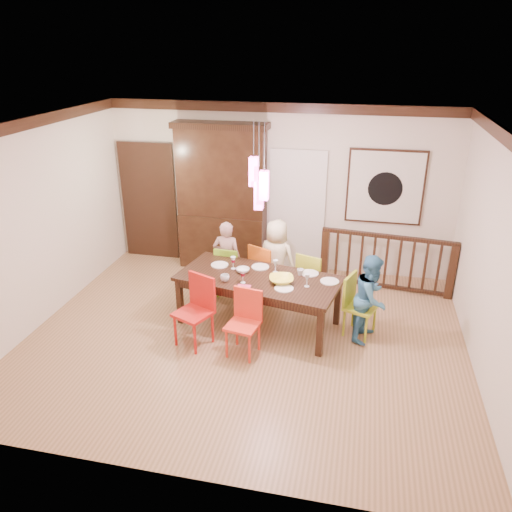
% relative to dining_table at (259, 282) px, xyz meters
% --- Properties ---
extents(floor, '(6.00, 6.00, 0.00)m').
position_rel_dining_table_xyz_m(floor, '(-0.10, -0.42, -0.67)').
color(floor, olive).
rests_on(floor, ground).
extents(ceiling, '(6.00, 6.00, 0.00)m').
position_rel_dining_table_xyz_m(ceiling, '(-0.10, -0.42, 2.23)').
color(ceiling, white).
rests_on(ceiling, wall_back).
extents(wall_back, '(6.00, 0.00, 6.00)m').
position_rel_dining_table_xyz_m(wall_back, '(-0.10, 2.08, 0.78)').
color(wall_back, beige).
rests_on(wall_back, floor).
extents(wall_left, '(0.00, 5.00, 5.00)m').
position_rel_dining_table_xyz_m(wall_left, '(-3.10, -0.42, 0.78)').
color(wall_left, beige).
rests_on(wall_left, floor).
extents(wall_right, '(0.00, 5.00, 5.00)m').
position_rel_dining_table_xyz_m(wall_right, '(2.90, -0.42, 0.78)').
color(wall_right, beige).
rests_on(wall_right, floor).
extents(crown_molding, '(6.00, 5.00, 0.16)m').
position_rel_dining_table_xyz_m(crown_molding, '(-0.10, -0.42, 2.15)').
color(crown_molding, black).
rests_on(crown_molding, wall_back).
extents(panel_door, '(1.04, 0.07, 2.24)m').
position_rel_dining_table_xyz_m(panel_door, '(-2.50, 2.03, 0.38)').
color(panel_door, black).
rests_on(panel_door, wall_back).
extents(white_doorway, '(0.97, 0.05, 2.22)m').
position_rel_dining_table_xyz_m(white_doorway, '(0.25, 2.05, 0.38)').
color(white_doorway, silver).
rests_on(white_doorway, wall_back).
extents(painting, '(1.25, 0.06, 1.25)m').
position_rel_dining_table_xyz_m(painting, '(1.70, 2.04, 0.93)').
color(painting, black).
rests_on(painting, wall_back).
extents(pendant_cluster, '(0.27, 0.21, 1.14)m').
position_rel_dining_table_xyz_m(pendant_cluster, '(0.00, -0.00, 1.43)').
color(pendant_cluster, '#EA46A4').
rests_on(pendant_cluster, ceiling).
extents(dining_table, '(2.43, 1.45, 0.75)m').
position_rel_dining_table_xyz_m(dining_table, '(0.00, 0.00, 0.00)').
color(dining_table, black).
rests_on(dining_table, floor).
extents(chair_far_left, '(0.40, 0.40, 0.85)m').
position_rel_dining_table_xyz_m(chair_far_left, '(-0.65, 0.79, -0.19)').
color(chair_far_left, '#8AD228').
rests_on(chair_far_left, floor).
extents(chair_far_mid, '(0.57, 0.57, 0.94)m').
position_rel_dining_table_xyz_m(chair_far_mid, '(-0.04, 0.80, -0.14)').
color(chair_far_mid, '#D35B14').
rests_on(chair_far_mid, floor).
extents(chair_far_right, '(0.52, 0.52, 0.90)m').
position_rel_dining_table_xyz_m(chair_far_right, '(0.70, 0.71, -0.16)').
color(chair_far_right, '#B1C128').
rests_on(chair_far_right, floor).
extents(chair_near_left, '(0.58, 0.58, 0.97)m').
position_rel_dining_table_xyz_m(chair_near_left, '(-0.74, -0.72, -0.12)').
color(chair_near_left, red).
rests_on(chair_near_left, floor).
extents(chair_near_mid, '(0.46, 0.46, 0.89)m').
position_rel_dining_table_xyz_m(chair_near_mid, '(-0.04, -0.81, -0.17)').
color(chair_near_mid, red).
rests_on(chair_near_mid, floor).
extents(chair_end_right, '(0.51, 0.51, 0.88)m').
position_rel_dining_table_xyz_m(chair_end_right, '(1.44, 0.01, -0.17)').
color(chair_end_right, '#A6B821').
rests_on(chair_end_right, floor).
extents(china_hutch, '(1.64, 0.46, 2.58)m').
position_rel_dining_table_xyz_m(china_hutch, '(-1.06, 1.88, 0.62)').
color(china_hutch, black).
rests_on(china_hutch, floor).
extents(balustrade, '(2.16, 0.32, 0.96)m').
position_rel_dining_table_xyz_m(balustrade, '(1.81, 1.53, -0.17)').
color(balustrade, black).
rests_on(balustrade, floor).
extents(person_far_left, '(0.46, 0.30, 1.25)m').
position_rel_dining_table_xyz_m(person_far_left, '(-0.69, 0.80, -0.05)').
color(person_far_left, '#D0A09E').
rests_on(person_far_left, floor).
extents(person_far_mid, '(0.72, 0.57, 1.30)m').
position_rel_dining_table_xyz_m(person_far_mid, '(0.10, 0.90, -0.02)').
color(person_far_mid, beige).
rests_on(person_far_mid, floor).
extents(person_end_right, '(0.64, 0.72, 1.24)m').
position_rel_dining_table_xyz_m(person_end_right, '(1.57, -0.05, -0.05)').
color(person_end_right, teal).
rests_on(person_end_right, floor).
extents(serving_bowl, '(0.41, 0.41, 0.08)m').
position_rel_dining_table_xyz_m(serving_bowl, '(0.34, -0.10, 0.12)').
color(serving_bowl, '#FAF047').
rests_on(serving_bowl, dining_table).
extents(small_bowl, '(0.22, 0.22, 0.06)m').
position_rel_dining_table_xyz_m(small_bowl, '(-0.26, 0.10, 0.11)').
color(small_bowl, white).
rests_on(small_bowl, dining_table).
extents(cup_left, '(0.13, 0.13, 0.10)m').
position_rel_dining_table_xyz_m(cup_left, '(-0.43, -0.23, 0.13)').
color(cup_left, silver).
rests_on(cup_left, dining_table).
extents(cup_right, '(0.13, 0.13, 0.09)m').
position_rel_dining_table_xyz_m(cup_right, '(0.57, 0.19, 0.12)').
color(cup_right, silver).
rests_on(cup_right, dining_table).
extents(plate_far_left, '(0.26, 0.26, 0.01)m').
position_rel_dining_table_xyz_m(plate_far_left, '(-0.65, 0.26, 0.09)').
color(plate_far_left, white).
rests_on(plate_far_left, dining_table).
extents(plate_far_mid, '(0.26, 0.26, 0.01)m').
position_rel_dining_table_xyz_m(plate_far_mid, '(-0.04, 0.32, 0.09)').
color(plate_far_mid, white).
rests_on(plate_far_mid, dining_table).
extents(plate_far_right, '(0.26, 0.26, 0.01)m').
position_rel_dining_table_xyz_m(plate_far_right, '(0.69, 0.26, 0.09)').
color(plate_far_right, white).
rests_on(plate_far_right, dining_table).
extents(plate_near_left, '(0.26, 0.26, 0.01)m').
position_rel_dining_table_xyz_m(plate_near_left, '(-0.70, -0.30, 0.09)').
color(plate_near_left, white).
rests_on(plate_near_left, dining_table).
extents(plate_near_mid, '(0.26, 0.26, 0.01)m').
position_rel_dining_table_xyz_m(plate_near_mid, '(0.41, -0.29, 0.09)').
color(plate_near_mid, white).
rests_on(plate_near_mid, dining_table).
extents(plate_end_right, '(0.26, 0.26, 0.01)m').
position_rel_dining_table_xyz_m(plate_end_right, '(0.99, 0.06, 0.09)').
color(plate_end_right, white).
rests_on(plate_end_right, dining_table).
extents(wine_glass_a, '(0.08, 0.08, 0.19)m').
position_rel_dining_table_xyz_m(wine_glass_a, '(-0.42, 0.19, 0.17)').
color(wine_glass_a, '#590C19').
rests_on(wine_glass_a, dining_table).
extents(wine_glass_b, '(0.08, 0.08, 0.19)m').
position_rel_dining_table_xyz_m(wine_glass_b, '(0.20, 0.21, 0.17)').
color(wine_glass_b, silver).
rests_on(wine_glass_b, dining_table).
extents(wine_glass_c, '(0.08, 0.08, 0.19)m').
position_rel_dining_table_xyz_m(wine_glass_c, '(-0.17, -0.22, 0.17)').
color(wine_glass_c, '#590C19').
rests_on(wine_glass_c, dining_table).
extents(wine_glass_d, '(0.08, 0.08, 0.19)m').
position_rel_dining_table_xyz_m(wine_glass_d, '(0.70, -0.15, 0.17)').
color(wine_glass_d, silver).
rests_on(wine_glass_d, dining_table).
extents(napkin, '(0.18, 0.14, 0.01)m').
position_rel_dining_table_xyz_m(napkin, '(-0.13, -0.37, 0.09)').
color(napkin, '#D83359').
rests_on(napkin, dining_table).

